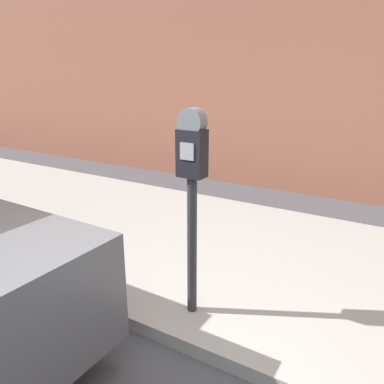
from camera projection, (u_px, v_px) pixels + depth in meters
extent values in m
cube|color=#9E9B96|center=(256.00, 260.00, 3.66)|extent=(24.00, 2.80, 0.11)
cylinder|color=#2D2D30|center=(192.00, 247.00, 2.65)|extent=(0.07, 0.07, 1.03)
cube|color=black|center=(192.00, 153.00, 2.45)|extent=(0.18, 0.12, 0.32)
cube|color=gray|center=(187.00, 152.00, 2.39)|extent=(0.10, 0.01, 0.11)
cylinder|color=slate|center=(192.00, 122.00, 2.39)|extent=(0.18, 0.10, 0.18)
cylinder|color=black|center=(29.00, 293.00, 2.62)|extent=(0.67, 0.23, 0.67)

